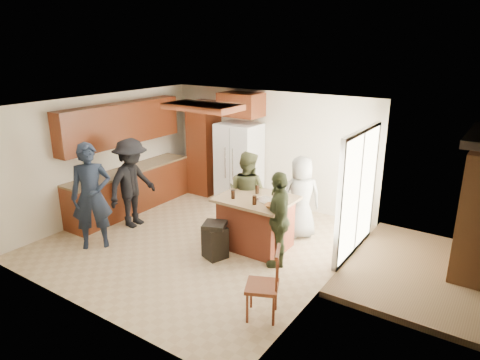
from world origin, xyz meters
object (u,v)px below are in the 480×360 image
Objects in this scene: spindle_chair at (264,286)px; kitchen_island at (256,222)px; person_side_right at (279,219)px; person_counter at (132,183)px; person_front_left at (92,196)px; person_behind_right at (301,197)px; person_behind_left at (247,193)px; trash_bin at (215,240)px; refrigerator at (239,164)px.

kitchen_island is at bearing 124.76° from spindle_chair.
spindle_chair is at bearing -10.25° from person_side_right.
spindle_chair reaches higher than kitchen_island.
person_side_right is at bearing -88.45° from person_counter.
person_front_left reaches higher than person_side_right.
person_behind_right reaches higher than kitchen_island.
person_side_right is at bearing 111.77° from spindle_chair.
kitchen_island is at bearing 136.80° from person_behind_left.
person_counter is (-3.11, -0.23, 0.09)m from person_side_right.
person_side_right is at bearing 22.88° from trash_bin.
person_front_left is at bearing -3.55° from person_behind_right.
refrigerator is (-2.13, 2.03, 0.11)m from person_side_right.
refrigerator is 1.41× the size of kitchen_island.
person_behind_right is at bearing 62.31° from trash_bin.
person_counter is at bearing 46.90° from person_front_left.
kitchen_island is at bearing -16.18° from person_front_left.
person_behind_left is (1.93, 1.97, -0.14)m from person_front_left.
kitchen_island is 2.03× the size of trash_bin.
refrigerator is (-1.96, 0.89, 0.13)m from person_behind_right.
person_counter is 0.98× the size of refrigerator.
refrigerator is at bearing 25.74° from person_front_left.
person_behind_left is at bearing -18.93° from person_behind_right.
person_side_right is 0.88× the size of refrigerator.
spindle_chair is at bearing -109.98° from person_counter.
person_counter reaches higher than person_behind_left.
person_front_left is 3.26m from person_side_right.
refrigerator is 2.86× the size of trash_bin.
person_behind_left is 1.29m from person_side_right.
person_side_right is at bearing -43.62° from refrigerator.
person_behind_right is 0.88× the size of person_counter.
kitchen_island is 2.04m from spindle_chair.
refrigerator is (0.87, 3.28, -0.04)m from person_front_left.
person_behind_right is at bearing -9.29° from person_front_left.
spindle_chair is (2.68, -3.40, -0.45)m from refrigerator.
person_behind_left is 1.23m from trash_bin.
spindle_chair is at bearing -32.19° from trash_bin.
person_behind_right is 2.45× the size of trash_bin.
refrigerator is 2.33m from kitchen_island.
person_behind_left is 1.69m from refrigerator.
person_behind_right is 3.25m from person_counter.
person_front_left reaches higher than spindle_chair.
person_behind_right is at bearing -67.84° from person_counter.
person_behind_left reaches higher than person_side_right.
kitchen_island is 0.82m from trash_bin.
person_behind_left is 1.25× the size of kitchen_island.
person_front_left is at bearing -99.44° from person_side_right.
person_behind_right reaches higher than spindle_chair.
person_behind_right is (2.84, 2.38, -0.17)m from person_front_left.
person_front_left reaches higher than refrigerator.
kitchen_island is (1.51, -1.72, -0.43)m from refrigerator.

